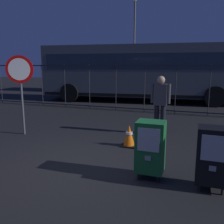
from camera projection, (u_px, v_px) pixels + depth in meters
ground_plane at (77, 167)px, 4.72m from camera, size 60.00×60.00×0.00m
newspaper_box_primary at (150, 147)px, 4.19m from camera, size 0.48×0.42×1.02m
newspaper_box_secondary at (213, 155)px, 3.78m from camera, size 0.48×0.42×1.02m
stop_sign at (20, 78)px, 6.68m from camera, size 0.71×0.31×2.23m
pedestrian at (160, 102)px, 6.80m from camera, size 0.55×0.22×1.67m
traffic_cone at (129, 136)px, 5.91m from camera, size 0.36×0.36×0.53m
fence_barrier at (145, 88)px, 10.25m from camera, size 18.03×0.04×2.00m
bus_near at (141, 70)px, 13.18m from camera, size 10.72×3.74×3.00m
bus_far at (128, 69)px, 17.33m from camera, size 10.58×3.06×3.00m
street_light_near_left at (134, 38)px, 18.33m from camera, size 0.32×0.32×6.93m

